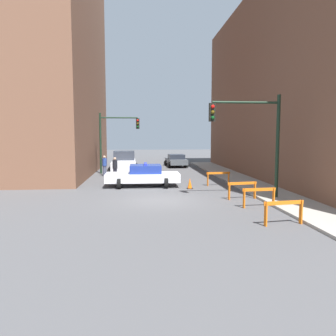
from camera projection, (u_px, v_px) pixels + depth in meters
The scene contains 16 objects.
ground_plane at pixel (162, 200), 16.58m from camera, with size 120.00×120.00×0.00m, color #4C4C4F.
sidewalk_right at pixel (280, 197), 17.12m from camera, with size 2.40×44.00×0.12m.
building_corner_left at pixel (11, 36), 28.22m from camera, with size 14.00×20.00×23.61m.
building_right at pixel (329, 85), 24.99m from camera, with size 12.00×28.00×14.25m.
traffic_light_near at pixel (256, 131), 16.43m from camera, with size 3.64×0.35×5.20m.
traffic_light_far at pixel (113, 134), 28.10m from camera, with size 3.44×0.35×5.20m.
police_car at pixel (143, 175), 21.04m from camera, with size 4.71×2.39×1.52m.
white_truck at pixel (124, 163), 28.72m from camera, with size 2.72×5.44×1.90m.
parked_car_near at pixel (176, 160), 34.56m from camera, with size 2.42×4.39×1.31m.
pedestrian_crossing at pixel (115, 168), 24.48m from camera, with size 0.49×0.49×1.66m.
pedestrian_corner at pixel (105, 165), 26.54m from camera, with size 0.49×0.49×1.66m.
barrier_front at pixel (284, 209), 11.97m from camera, with size 1.59×0.36×0.90m.
barrier_mid at pixel (259, 194), 14.91m from camera, with size 1.60×0.29×0.90m.
barrier_back at pixel (242, 187), 16.85m from camera, with size 1.59×0.38×0.90m.
barrier_corner at pixel (218, 176), 21.44m from camera, with size 1.60×0.31×0.90m.
traffic_cone at pixel (190, 184), 20.21m from camera, with size 0.36×0.36×0.66m.
Camera 1 is at (-1.13, -16.30, 3.28)m, focal length 35.00 mm.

